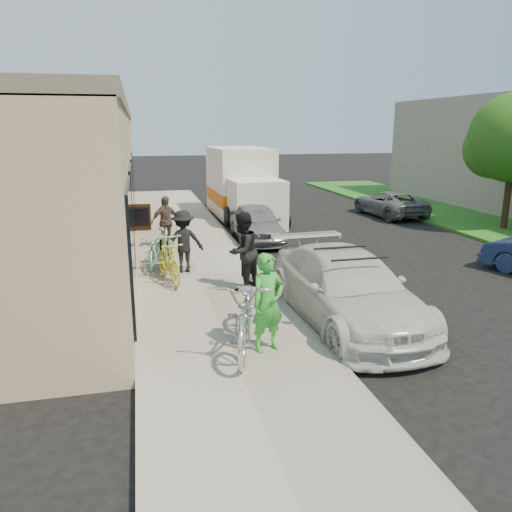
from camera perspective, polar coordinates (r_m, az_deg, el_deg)
ground at (r=9.91m, az=7.21°, el=-6.99°), size 120.00×120.00×0.00m
sidewalk at (r=12.22m, az=-6.59°, el=-2.44°), size 3.00×34.00×0.15m
curb at (r=12.48m, az=0.50°, el=-2.02°), size 0.12×34.00×0.13m
storefront at (r=16.79m, az=-20.07°, el=8.53°), size 3.60×20.00×4.22m
bike_rack at (r=12.63m, az=-10.43°, el=0.66°), size 0.24×0.55×0.82m
sandwich_board at (r=17.71m, az=-12.81°, el=4.31°), size 0.57×0.58×0.88m
sedan_white at (r=9.56m, az=10.29°, el=-3.65°), size 2.04×4.69×1.38m
sedan_silver at (r=16.21m, az=0.05°, el=3.79°), size 1.64×3.65×1.22m
moving_truck at (r=20.43m, az=-1.54°, el=7.83°), size 2.27×5.78×2.82m
far_car_gray at (r=21.72m, az=14.99°, el=5.82°), size 1.97×3.91×1.06m
tandem_bike at (r=7.99m, az=-1.09°, el=-6.39°), size 1.40×2.46×1.22m
woman_rider at (r=7.86m, az=1.37°, el=-5.35°), size 0.67×0.54×1.59m
man_standing at (r=10.83m, az=-1.58°, el=0.56°), size 1.05×1.05×1.71m
cruiser_bike_a at (r=12.11m, az=-10.24°, el=0.37°), size 0.91×1.93×1.12m
cruiser_bike_b at (r=13.00m, az=-11.65°, el=0.60°), size 0.69×1.60×0.82m
cruiser_bike_c at (r=11.56m, az=-9.96°, el=-0.54°), size 0.83×1.76×1.02m
bystander_a at (r=12.30m, az=-8.30°, el=1.66°), size 1.03×0.64×1.53m
bystander_b at (r=14.96m, az=-10.31°, el=3.86°), size 0.97×0.68×1.53m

